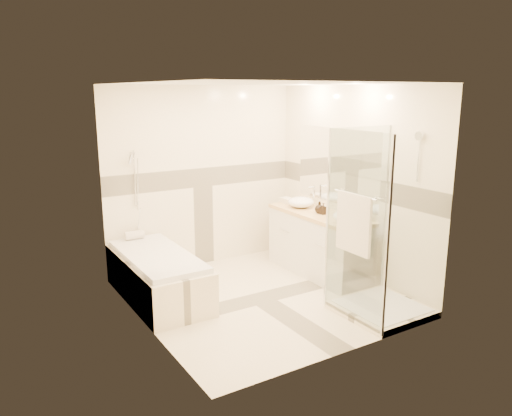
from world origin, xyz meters
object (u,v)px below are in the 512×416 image
shower_enclosure (371,270)px  vessel_sink_near (301,202)px  amenity_bottle_b (319,207)px  vanity (319,243)px  bathtub (158,274)px  vessel_sink_far (349,216)px  amenity_bottle_a (323,209)px

shower_enclosure → vessel_sink_near: bearing=80.7°
shower_enclosure → amenity_bottle_b: (0.27, 1.26, 0.42)m
vanity → vessel_sink_near: size_ratio=4.47×
bathtub → vanity: size_ratio=1.05×
vessel_sink_near → amenity_bottle_b: amenity_bottle_b is taller
vanity → vessel_sink_far: bearing=-91.9°
amenity_bottle_b → amenity_bottle_a: bearing=-90.0°
shower_enclosure → vessel_sink_near: (0.27, 1.66, 0.42)m
vanity → shower_enclosure: (-0.29, -1.27, 0.08)m
amenity_bottle_b → vessel_sink_near: bearing=90.0°
vessel_sink_near → shower_enclosure: bearing=-99.3°
vanity → vessel_sink_far: size_ratio=4.14×
vessel_sink_far → amenity_bottle_b: (0.00, 0.57, 0.00)m
bathtub → vessel_sink_far: size_ratio=4.34×
vanity → amenity_bottle_b: bearing=-144.3°
bathtub → amenity_bottle_a: size_ratio=11.39×
vessel_sink_far → vanity: bearing=88.1°
amenity_bottle_a → amenity_bottle_b: bearing=90.0°
shower_enclosure → amenity_bottle_b: size_ratio=12.98×
vessel_sink_near → bathtub: bearing=-178.9°
vessel_sink_far → amenity_bottle_a: bearing=90.0°
bathtub → vessel_sink_near: bearing=1.1°
bathtub → vessel_sink_near: vessel_sink_near is taller
shower_enclosure → vessel_sink_far: (0.27, 0.68, 0.42)m
vessel_sink_near → amenity_bottle_b: 0.41m
vanity → vessel_sink_near: (-0.02, 0.39, 0.50)m
vessel_sink_near → amenity_bottle_a: size_ratio=2.43×
vessel_sink_near → amenity_bottle_a: amenity_bottle_a is taller
vanity → vessel_sink_far: (-0.02, -0.59, 0.50)m
vanity → vessel_sink_far: vessel_sink_far is taller
vessel_sink_near → vessel_sink_far: (0.00, -0.98, 0.01)m
vessel_sink_far → vessel_sink_near: bearing=90.0°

